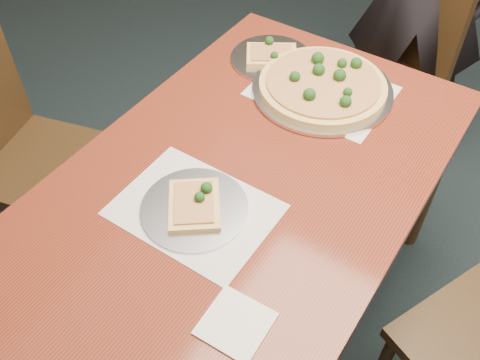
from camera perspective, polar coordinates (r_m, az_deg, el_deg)
The scene contains 10 objects.
ground at distance 2.09m, azimuth 11.51°, elevation -14.87°, with size 8.00×8.00×0.00m, color black.
dining_table at distance 1.53m, azimuth 0.00°, elevation -2.34°, with size 0.90×1.50×0.75m.
chair_far at distance 2.38m, azimuth 15.88°, elevation 12.13°, with size 0.54×0.54×0.91m.
chair_left at distance 2.04m, azimuth -22.44°, elevation 3.26°, with size 0.52×0.52×0.91m.
placemat_main at distance 1.76m, azimuth 8.73°, elevation 9.38°, with size 0.42×0.32×0.00m, color white.
placemat_near at distance 1.39m, azimuth -4.85°, elevation -3.17°, with size 0.40×0.30×0.00m, color white.
pizza_pan at distance 1.75m, azimuth 8.84°, elevation 9.95°, with size 0.45×0.45×0.07m.
slice_plate_near at distance 1.38m, azimuth -4.84°, elevation -2.81°, with size 0.28×0.28×0.06m.
slice_plate_far at distance 1.88m, azimuth 3.38°, elevation 13.01°, with size 0.28×0.28×0.06m.
napkin at distance 1.20m, azimuth -0.47°, elevation -15.08°, with size 0.14×0.14×0.01m, color white.
Camera 1 is at (0.19, -1.01, 1.82)m, focal length 40.00 mm.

